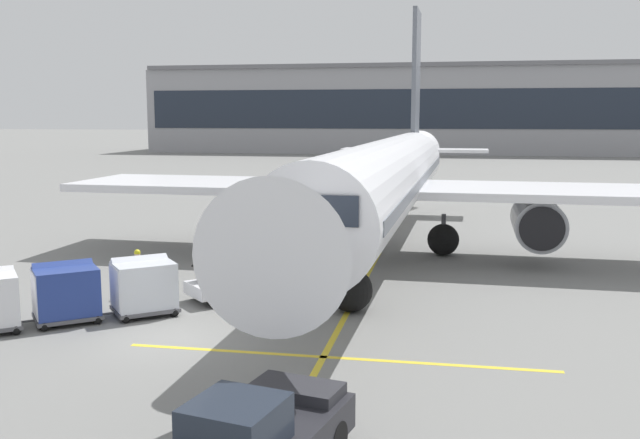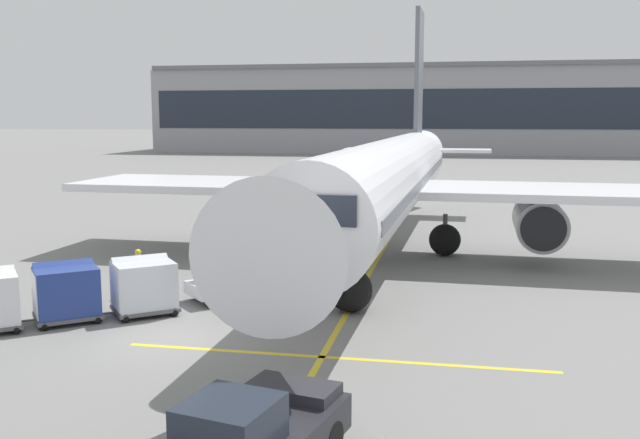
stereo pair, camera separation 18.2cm
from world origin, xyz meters
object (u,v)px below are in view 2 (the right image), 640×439
at_px(ground_crew_by_carts, 259,277).
at_px(ground_crew_marshaller, 139,269).
at_px(belt_loader, 243,275).
at_px(safety_cone_wingtip, 239,247).
at_px(ground_crew_by_loader, 236,267).
at_px(baggage_cart_lead, 144,285).
at_px(parked_airplane, 388,180).
at_px(baggage_cart_second, 66,291).
at_px(safety_cone_engine_keepout, 201,258).

relative_size(ground_crew_by_carts, ground_crew_marshaller, 1.00).
height_order(belt_loader, ground_crew_marshaller, belt_loader).
xyz_separation_m(ground_crew_marshaller, safety_cone_wingtip, (1.14, 8.61, -0.71)).
bearing_deg(ground_crew_by_loader, baggage_cart_lead, -123.30).
relative_size(ground_crew_by_loader, ground_crew_by_carts, 1.00).
relative_size(parked_airplane, ground_crew_marshaller, 22.62).
distance_m(parked_airplane, safety_cone_wingtip, 7.87).
height_order(belt_loader, ground_crew_by_loader, belt_loader).
height_order(baggage_cart_second, safety_cone_wingtip, baggage_cart_second).
bearing_deg(ground_crew_marshaller, safety_cone_wingtip, 82.43).
xyz_separation_m(safety_cone_engine_keepout, safety_cone_wingtip, (0.81, 3.13, -0.02)).
relative_size(parked_airplane, ground_crew_by_loader, 22.62).
bearing_deg(ground_crew_by_loader, baggage_cart_second, -132.87).
bearing_deg(baggage_cart_lead, ground_crew_marshaller, 118.91).
height_order(baggage_cart_lead, ground_crew_marshaller, baggage_cart_lead).
height_order(parked_airplane, ground_crew_marshaller, parked_airplane).
distance_m(baggage_cart_lead, baggage_cart_second, 2.43).
height_order(baggage_cart_lead, ground_crew_by_loader, baggage_cart_lead).
relative_size(belt_loader, safety_cone_wingtip, 7.89).
xyz_separation_m(parked_airplane, baggage_cart_second, (-9.08, -12.65, -2.63)).
bearing_deg(safety_cone_engine_keepout, baggage_cart_lead, -83.28).
bearing_deg(ground_crew_by_loader, safety_cone_wingtip, 106.70).
relative_size(baggage_cart_lead, safety_cone_engine_keepout, 4.09).
xyz_separation_m(parked_airplane, belt_loader, (-4.43, -8.62, -2.80)).
bearing_deg(ground_crew_marshaller, baggage_cart_second, -103.18).
bearing_deg(safety_cone_wingtip, belt_loader, -71.74).
relative_size(baggage_cart_second, safety_cone_engine_keepout, 4.09).
bearing_deg(belt_loader, ground_crew_by_carts, -44.26).
distance_m(ground_crew_marshaller, safety_cone_wingtip, 8.71).
height_order(baggage_cart_second, ground_crew_by_carts, baggage_cart_second).
distance_m(ground_crew_marshaller, safety_cone_engine_keepout, 5.53).
bearing_deg(ground_crew_by_loader, ground_crew_marshaller, -163.10).
relative_size(belt_loader, ground_crew_by_loader, 2.72).
height_order(parked_airplane, baggage_cart_second, parked_airplane).
bearing_deg(safety_cone_wingtip, safety_cone_engine_keepout, -104.45).
height_order(ground_crew_marshaller, safety_cone_engine_keepout, ground_crew_marshaller).
bearing_deg(parked_airplane, ground_crew_by_carts, -110.73).
relative_size(ground_crew_by_loader, safety_cone_engine_keepout, 2.71).
bearing_deg(baggage_cart_second, baggage_cart_lead, 31.50).
xyz_separation_m(baggage_cart_lead, baggage_cart_second, (-2.08, -1.27, 0.00)).
relative_size(ground_crew_marshaller, safety_cone_engine_keepout, 2.71).
xyz_separation_m(baggage_cart_lead, ground_crew_by_loader, (2.17, 3.30, -0.00)).
height_order(belt_loader, ground_crew_by_carts, belt_loader).
relative_size(ground_crew_by_carts, safety_cone_engine_keepout, 2.71).
bearing_deg(safety_cone_engine_keepout, ground_crew_marshaller, -93.53).
bearing_deg(ground_crew_by_carts, baggage_cart_lead, -150.57).
distance_m(baggage_cart_lead, ground_crew_marshaller, 2.58).
bearing_deg(belt_loader, baggage_cart_second, -139.02).
xyz_separation_m(belt_loader, safety_cone_engine_keepout, (-3.48, 4.97, -0.52)).
bearing_deg(ground_crew_by_loader, safety_cone_engine_keepout, 124.75).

